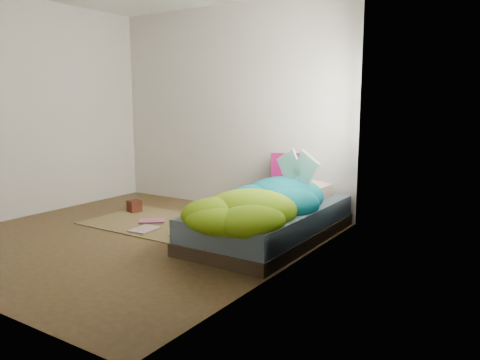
% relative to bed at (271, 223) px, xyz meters
% --- Properties ---
extents(ground, '(3.50, 3.50, 0.00)m').
position_rel_bed_xyz_m(ground, '(-1.22, -0.72, -0.17)').
color(ground, '#47301B').
rests_on(ground, ground).
extents(room_walls, '(3.54, 3.54, 2.62)m').
position_rel_bed_xyz_m(room_walls, '(-1.21, -0.71, 1.46)').
color(room_walls, silver).
rests_on(room_walls, ground).
extents(bed, '(1.00, 2.00, 0.34)m').
position_rel_bed_xyz_m(bed, '(0.00, 0.00, 0.00)').
color(bed, '#39291F').
rests_on(bed, ground).
extents(duvet, '(0.96, 1.84, 0.34)m').
position_rel_bed_xyz_m(duvet, '(0.00, -0.22, 0.34)').
color(duvet, '#075677').
rests_on(duvet, bed).
extents(rug, '(1.60, 1.10, 0.01)m').
position_rel_bed_xyz_m(rug, '(-1.37, -0.17, -0.16)').
color(rug, brown).
rests_on(rug, ground).
extents(pillow_floral, '(0.68, 0.57, 0.13)m').
position_rel_bed_xyz_m(pillow_floral, '(0.04, 0.68, 0.24)').
color(pillow_floral, beige).
rests_on(pillow_floral, bed).
extents(pillow_magenta, '(0.44, 0.33, 0.43)m').
position_rel_bed_xyz_m(pillow_magenta, '(-0.26, 0.91, 0.39)').
color(pillow_magenta, '#490429').
rests_on(pillow_magenta, bed).
extents(open_book, '(0.45, 0.20, 0.27)m').
position_rel_bed_xyz_m(open_book, '(0.14, 0.29, 0.65)').
color(open_book, '#2E8D2E').
rests_on(open_book, duvet).
extents(wooden_box, '(0.18, 0.18, 0.14)m').
position_rel_bed_xyz_m(wooden_box, '(-2.01, 0.06, -0.08)').
color(wooden_box, '#35150C').
rests_on(wooden_box, rug).
extents(floor_book_a, '(0.25, 0.33, 0.02)m').
position_rel_bed_xyz_m(floor_book_a, '(-1.38, -0.52, -0.14)').
color(floor_book_a, silver).
rests_on(floor_book_a, rug).
extents(floor_book_b, '(0.36, 0.35, 0.03)m').
position_rel_bed_xyz_m(floor_book_b, '(-1.52, -0.13, -0.14)').
color(floor_book_b, '#C5718B').
rests_on(floor_book_b, rug).
extents(floor_book_c, '(0.36, 0.37, 0.02)m').
position_rel_bed_xyz_m(floor_book_c, '(-0.97, -0.46, -0.15)').
color(floor_book_c, tan).
rests_on(floor_book_c, rug).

